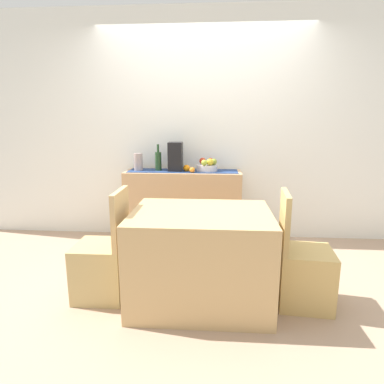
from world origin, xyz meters
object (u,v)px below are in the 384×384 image
sideboard_console (183,207)px  chair_near_window (103,266)px  wine_bottle (158,161)px  coffee_maker (176,157)px  chair_by_corner (303,272)px  ceramic_vase (138,162)px  dining_table (201,257)px  fruit_bowl (207,168)px

sideboard_console → chair_near_window: chair_near_window is taller
wine_bottle → coffee_maker: 0.21m
coffee_maker → chair_by_corner: 1.91m
coffee_maker → ceramic_vase: bearing=180.0°
wine_bottle → dining_table: wine_bottle is taller
fruit_bowl → dining_table: size_ratio=0.22×
coffee_maker → ceramic_vase: coffee_maker is taller
coffee_maker → chair_near_window: coffee_maker is taller
coffee_maker → fruit_bowl: bearing=0.0°
fruit_bowl → dining_table: fruit_bowl is taller
sideboard_console → fruit_bowl: fruit_bowl is taller
dining_table → chair_by_corner: size_ratio=1.20×
fruit_bowl → ceramic_vase: 0.80m
chair_near_window → wine_bottle: bearing=79.6°
chair_by_corner → chair_near_window: bearing=-180.0°
wine_bottle → chair_near_window: bearing=-100.4°
ceramic_vase → chair_near_window: (-0.01, -1.32, -0.69)m
fruit_bowl → chair_by_corner: 1.66m
wine_bottle → chair_by_corner: 2.02m
sideboard_console → ceramic_vase: (-0.52, 0.00, 0.53)m
sideboard_console → wine_bottle: wine_bottle is taller
sideboard_console → dining_table: size_ratio=1.24×
ceramic_vase → fruit_bowl: bearing=0.0°
chair_by_corner → fruit_bowl: bearing=121.3°
sideboard_console → coffee_maker: size_ratio=4.03×
coffee_maker → dining_table: 1.51m
wine_bottle → fruit_bowl: bearing=0.0°
fruit_bowl → chair_by_corner: fruit_bowl is taller
ceramic_vase → dining_table: (0.80, -1.32, -0.58)m
coffee_maker → chair_near_window: (-0.44, -1.32, -0.75)m
fruit_bowl → sideboard_console: bearing=180.0°
coffee_maker → chair_near_window: bearing=-108.6°
sideboard_console → ceramic_vase: 0.74m
ceramic_vase → dining_table: bearing=-58.8°
fruit_bowl → wine_bottle: size_ratio=0.78×
coffee_maker → sideboard_console: bearing=0.0°
sideboard_console → fruit_bowl: (0.28, 0.00, 0.47)m
ceramic_vase → dining_table: ceramic_vase is taller
coffee_maker → dining_table: bearing=-74.7°
fruit_bowl → wine_bottle: 0.57m
coffee_maker → chair_near_window: 1.58m
fruit_bowl → coffee_maker: bearing=180.0°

